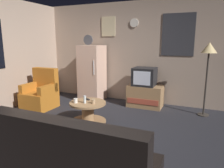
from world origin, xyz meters
TOP-DOWN VIEW (x-y plane):
  - ground_plane at (0.00, 0.00)m, footprint 12.00×12.00m
  - wall_with_art at (0.01, 2.45)m, footprint 5.20×0.12m
  - fridge at (-1.03, 2.01)m, footprint 0.60×0.62m
  - tv_stand at (0.47, 2.02)m, footprint 0.84×0.53m
  - crt_tv at (0.43, 2.02)m, footprint 0.54×0.51m
  - standing_lamp at (1.82, 1.90)m, footprint 0.32×0.32m
  - coffee_table at (-0.31, 0.51)m, footprint 0.72×0.72m
  - wine_glass at (-0.32, 0.43)m, footprint 0.05×0.05m
  - mug_ceramic_white at (-0.50, 0.37)m, footprint 0.08×0.08m
  - mug_ceramic_tan at (-0.15, 0.46)m, footprint 0.08×0.08m
  - remote_control at (-0.41, 0.66)m, footprint 0.15×0.11m
  - armchair at (-1.85, 0.90)m, footprint 0.68×0.68m
  - couch at (0.57, -1.29)m, footprint 1.70×0.80m

SIDE VIEW (x-z plane):
  - ground_plane at x=0.00m, z-range 0.00..0.00m
  - coffee_table at x=-0.31m, z-range 0.00..0.43m
  - tv_stand at x=0.47m, z-range 0.00..0.53m
  - couch at x=0.57m, z-range -0.15..0.77m
  - armchair at x=-1.85m, z-range -0.14..0.82m
  - remote_control at x=-0.41m, z-range 0.43..0.45m
  - mug_ceramic_white at x=-0.50m, z-range 0.43..0.52m
  - mug_ceramic_tan at x=-0.15m, z-range 0.43..0.52m
  - wine_glass at x=-0.32m, z-range 0.43..0.58m
  - fridge at x=-1.03m, z-range -0.13..1.64m
  - crt_tv at x=0.43m, z-range 0.54..0.98m
  - wall_with_art at x=0.01m, z-range 0.01..2.62m
  - standing_lamp at x=1.82m, z-range 0.56..2.15m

